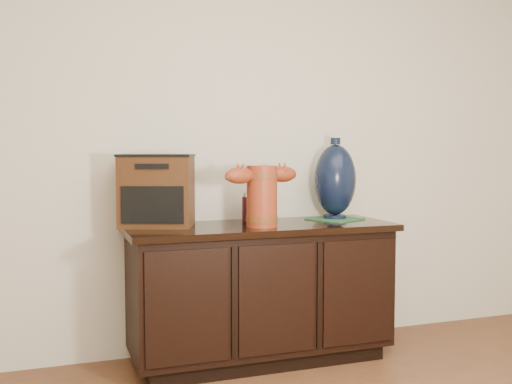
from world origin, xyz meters
name	(u,v)px	position (x,y,z in m)	size (l,w,h in m)	color
sideboard	(260,291)	(0.00, 2.23, 0.39)	(1.46, 0.56, 0.75)	black
terracotta_vessel	(262,192)	(-0.03, 2.13, 0.94)	(0.46, 0.20, 0.32)	#99391B
tv_radio	(157,190)	(-0.54, 2.34, 0.95)	(0.46, 0.42, 0.38)	#3F220F
green_mat	(335,219)	(0.49, 2.30, 0.76)	(0.25, 0.25, 0.01)	#2B5F35
lamp_base	(335,180)	(0.49, 2.30, 0.98)	(0.32, 0.32, 0.47)	black
spray_can	(247,207)	(-0.02, 2.40, 0.83)	(0.06, 0.06, 0.16)	maroon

